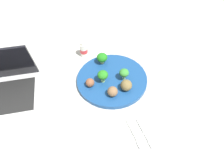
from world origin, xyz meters
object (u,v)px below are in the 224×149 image
at_px(broccoli_floret_back_right, 124,73).
at_px(napkin, 141,136).
at_px(meatball_front_right, 90,83).
at_px(plate, 112,79).
at_px(broccoli_floret_near_rim, 103,75).
at_px(meatball_front_left, 113,92).
at_px(broccoli_floret_center, 102,58).
at_px(meatball_mid_left, 126,85).
at_px(fork, 147,135).
at_px(yogurt_bottle, 84,50).
at_px(knife, 137,139).

bearing_deg(broccoli_floret_back_right, napkin, -13.52).
bearing_deg(meatball_front_right, plate, 91.60).
relative_size(broccoli_floret_near_rim, napkin, 0.30).
height_order(broccoli_floret_back_right, meatball_front_left, broccoli_floret_back_right).
bearing_deg(broccoli_floret_back_right, broccoli_floret_center, -160.79).
relative_size(meatball_mid_left, meatball_front_right, 1.30).
bearing_deg(meatball_front_left, meatball_front_right, -142.11).
xyz_separation_m(fork, yogurt_bottle, (-0.46, -0.05, 0.03)).
height_order(broccoli_floret_back_right, knife, broccoli_floret_back_right).
height_order(meatball_front_left, knife, meatball_front_left).
bearing_deg(yogurt_bottle, knife, 1.62).
xyz_separation_m(plate, meatball_front_right, (0.00, -0.09, 0.02)).
bearing_deg(meatball_front_right, broccoli_floret_center, 137.74).
height_order(meatball_mid_left, napkin, meatball_mid_left).
relative_size(broccoli_floret_back_right, fork, 0.40).
distance_m(broccoli_floret_back_right, meatball_front_right, 0.14).
bearing_deg(napkin, yogurt_bottle, -176.03).
height_order(plate, yogurt_bottle, yogurt_bottle).
distance_m(broccoli_floret_near_rim, meatball_front_left, 0.08).
distance_m(napkin, yogurt_bottle, 0.45).
bearing_deg(broccoli_floret_center, meatball_front_left, -10.60).
height_order(napkin, knife, knife).
bearing_deg(plate, broccoli_floret_near_rim, -88.40).
distance_m(broccoli_floret_center, meatball_front_right, 0.14).
xyz_separation_m(broccoli_floret_near_rim, broccoli_floret_center, (-0.10, 0.04, -0.01)).
bearing_deg(broccoli_floret_center, napkin, -2.41).
relative_size(fork, knife, 0.83).
relative_size(meatball_front_left, meatball_mid_left, 0.88).
distance_m(broccoli_floret_center, fork, 0.37).
relative_size(napkin, fork, 1.41).
distance_m(broccoli_floret_back_right, fork, 0.25).
bearing_deg(fork, yogurt_bottle, -173.94).
xyz_separation_m(broccoli_floret_back_right, broccoli_floret_near_rim, (-0.02, -0.08, 0.00)).
xyz_separation_m(broccoli_floret_center, meatball_mid_left, (0.17, 0.03, -0.01)).
distance_m(plate, broccoli_floret_near_rim, 0.06).
bearing_deg(meatball_mid_left, fork, -6.68).
bearing_deg(knife, meatball_front_right, -167.68).
relative_size(meatball_front_left, knife, 0.27).
bearing_deg(meatball_mid_left, broccoli_floret_near_rim, -139.24).
relative_size(plate, broccoli_floret_center, 5.94).
distance_m(plate, broccoli_floret_center, 0.10).
bearing_deg(meatball_front_left, meatball_mid_left, 93.44).
relative_size(meatball_front_left, napkin, 0.23).
xyz_separation_m(broccoli_floret_back_right, broccoli_floret_center, (-0.12, -0.04, -0.00)).
relative_size(fork, yogurt_bottle, 1.66).
bearing_deg(meatball_mid_left, napkin, -12.24).
height_order(broccoli_floret_near_rim, napkin, broccoli_floret_near_rim).
height_order(meatball_mid_left, yogurt_bottle, yogurt_bottle).
height_order(broccoli_floret_near_rim, broccoli_floret_center, broccoli_floret_near_rim).
height_order(meatball_front_right, napkin, meatball_front_right).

